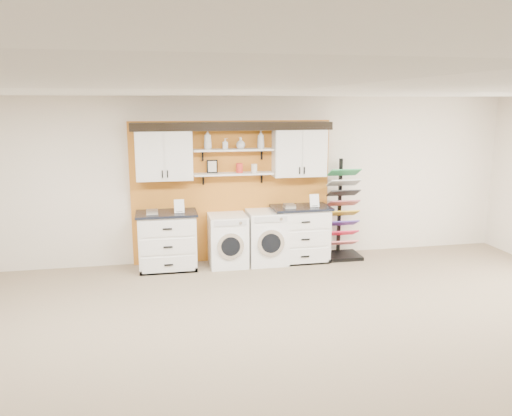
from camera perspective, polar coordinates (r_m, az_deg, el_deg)
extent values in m
plane|color=gray|center=(5.28, 4.23, -18.70)|extent=(10.00, 10.00, 0.00)
plane|color=white|center=(4.55, 4.78, 13.34)|extent=(10.00, 10.00, 0.00)
plane|color=silver|center=(8.56, -2.78, 3.25)|extent=(10.00, 0.00, 10.00)
cube|color=#C17121|center=(8.56, -2.73, 1.89)|extent=(3.40, 0.07, 2.40)
cube|color=white|center=(8.21, -10.47, 6.08)|extent=(0.90, 0.34, 0.84)
cube|color=white|center=(8.04, -12.02, 5.89)|extent=(0.42, 0.01, 0.78)
cube|color=white|center=(8.04, -8.87, 6.01)|extent=(0.42, 0.01, 0.78)
cube|color=white|center=(8.55, 4.95, 6.45)|extent=(0.90, 0.34, 0.84)
cube|color=white|center=(8.32, 3.82, 6.32)|extent=(0.42, 0.01, 0.78)
cube|color=white|center=(8.44, 6.73, 6.35)|extent=(0.42, 0.01, 0.78)
cube|color=white|center=(8.34, -2.58, 3.93)|extent=(1.32, 0.28, 0.03)
cube|color=white|center=(8.30, -2.61, 6.67)|extent=(1.32, 0.28, 0.03)
cube|color=black|center=(8.29, -2.66, 9.43)|extent=(3.30, 0.40, 0.10)
cube|color=black|center=(8.11, -2.45, 8.95)|extent=(3.30, 0.04, 0.04)
cube|color=black|center=(8.33, -5.03, 4.75)|extent=(0.18, 0.02, 0.22)
cube|color=beige|center=(8.32, -5.02, 4.74)|extent=(0.14, 0.01, 0.18)
cylinder|color=red|center=(8.35, -1.91, 4.60)|extent=(0.11, 0.11, 0.16)
cylinder|color=silver|center=(8.39, -0.22, 4.57)|extent=(0.10, 0.10, 0.14)
cube|color=white|center=(8.32, -10.08, -3.81)|extent=(0.92, 0.60, 0.92)
cube|color=black|center=(8.19, -9.93, -7.16)|extent=(0.92, 0.06, 0.07)
cube|color=black|center=(8.21, -10.20, -0.59)|extent=(0.98, 0.66, 0.04)
cube|color=white|center=(7.95, -10.11, -2.34)|extent=(0.84, 0.02, 0.25)
cube|color=white|center=(8.03, -10.03, -4.39)|extent=(0.84, 0.02, 0.25)
cube|color=white|center=(8.12, -9.95, -6.39)|extent=(0.84, 0.02, 0.25)
cube|color=white|center=(8.65, 5.06, -3.04)|extent=(0.92, 0.60, 0.92)
cube|color=black|center=(8.53, 5.52, -6.26)|extent=(0.92, 0.06, 0.07)
cube|color=black|center=(8.54, 5.12, 0.08)|extent=(0.98, 0.66, 0.04)
cube|color=white|center=(8.30, 5.69, -1.59)|extent=(0.84, 0.02, 0.26)
cube|color=white|center=(8.37, 5.65, -3.56)|extent=(0.84, 0.02, 0.26)
cube|color=white|center=(8.46, 5.61, -5.51)|extent=(0.84, 0.02, 0.26)
cube|color=white|center=(8.40, -3.27, -3.66)|extent=(0.62, 0.66, 0.87)
cube|color=silver|center=(7.99, -2.96, -1.74)|extent=(0.53, 0.02, 0.09)
cylinder|color=silver|center=(8.09, -2.93, -4.38)|extent=(0.44, 0.05, 0.44)
cylinder|color=black|center=(8.06, -2.91, -4.43)|extent=(0.31, 0.03, 0.31)
cube|color=white|center=(8.51, 1.19, -3.32)|extent=(0.65, 0.66, 0.90)
cube|color=silver|center=(8.10, 1.71, -1.29)|extent=(0.55, 0.02, 0.10)
cylinder|color=silver|center=(8.20, 1.70, -4.01)|extent=(0.46, 0.05, 0.46)
cylinder|color=black|center=(8.18, 1.74, -4.06)|extent=(0.32, 0.03, 0.32)
cube|color=black|center=(9.01, 9.74, -5.40)|extent=(0.64, 0.54, 0.06)
cube|color=black|center=(8.97, 9.52, 0.24)|extent=(0.05, 0.05, 1.69)
cube|color=#FF7175|center=(8.97, 9.74, -3.94)|extent=(0.53, 0.31, 0.15)
cube|color=red|center=(8.92, 9.78, -2.84)|extent=(0.53, 0.31, 0.15)
cube|color=#432C9B|center=(8.88, 9.82, -1.72)|extent=(0.53, 0.31, 0.15)
cube|color=gold|center=(8.84, 9.86, -0.58)|extent=(0.53, 0.31, 0.15)
cube|color=#8D3B43|center=(8.80, 9.90, 0.56)|extent=(0.53, 0.31, 0.15)
cube|color=black|center=(8.77, 9.95, 1.71)|extent=(0.53, 0.31, 0.15)
cube|color=silver|center=(8.74, 9.99, 2.86)|extent=(0.53, 0.31, 0.15)
cube|color=#27904F|center=(8.71, 10.03, 4.03)|extent=(0.53, 0.31, 0.15)
imported|color=silver|center=(8.23, -5.54, 7.81)|extent=(0.16, 0.16, 0.32)
imported|color=silver|center=(8.27, -3.55, 7.35)|extent=(0.08, 0.08, 0.17)
imported|color=silver|center=(8.31, -1.76, 7.44)|extent=(0.19, 0.19, 0.19)
imported|color=silver|center=(8.37, 0.55, 7.87)|extent=(0.16, 0.16, 0.31)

